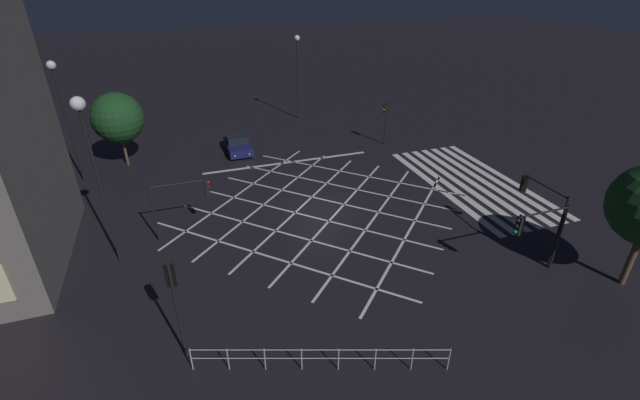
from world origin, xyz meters
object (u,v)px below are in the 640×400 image
at_px(waiting_car, 238,144).
at_px(traffic_light_se_cross, 385,115).
at_px(traffic_light_sw_cross, 537,228).
at_px(street_lamp_west, 60,96).
at_px(traffic_light_median_north, 185,196).
at_px(traffic_light_sw_main, 539,201).
at_px(traffic_light_nw_main, 174,292).
at_px(street_lamp_east, 88,140).
at_px(street_lamp_far, 297,60).
at_px(street_tree_near, 118,118).

bearing_deg(waiting_car, traffic_light_se_cross, 78.67).
height_order(traffic_light_sw_cross, street_lamp_west, street_lamp_west).
xyz_separation_m(traffic_light_sw_cross, traffic_light_median_north, (8.92, 15.18, -0.14)).
relative_size(traffic_light_sw_main, traffic_light_median_north, 1.16).
bearing_deg(traffic_light_nw_main, street_lamp_east, 20.92).
height_order(traffic_light_nw_main, traffic_light_sw_cross, traffic_light_nw_main).
bearing_deg(traffic_light_sw_cross, street_lamp_east, -22.14).
xyz_separation_m(street_lamp_far, street_tree_near, (-6.90, 15.74, -2.00)).
bearing_deg(street_lamp_east, street_lamp_west, 15.25).
relative_size(traffic_light_sw_main, street_tree_near, 0.72).
height_order(traffic_light_sw_main, street_tree_near, street_tree_near).
xyz_separation_m(traffic_light_sw_cross, waiting_car, (20.76, 10.56, -2.07)).
xyz_separation_m(traffic_light_nw_main, traffic_light_sw_main, (1.38, -17.65, -0.13)).
relative_size(street_lamp_east, waiting_car, 2.08).
relative_size(street_lamp_far, waiting_car, 1.93).
relative_size(traffic_light_nw_main, traffic_light_sw_main, 1.09).
xyz_separation_m(traffic_light_nw_main, street_lamp_east, (7.33, 2.80, 3.46)).
bearing_deg(traffic_light_sw_main, traffic_light_nw_main, 94.47).
xyz_separation_m(street_lamp_east, street_tree_near, (13.17, 0.21, -2.87)).
bearing_deg(street_lamp_far, traffic_light_sw_main, -169.30).
bearing_deg(traffic_light_se_cross, traffic_light_median_north, 29.51).
bearing_deg(traffic_light_se_cross, traffic_light_sw_cross, 85.43).
bearing_deg(traffic_light_nw_main, waiting_car, -14.94).
distance_m(traffic_light_sw_main, traffic_light_median_north, 18.30).
distance_m(traffic_light_nw_main, traffic_light_sw_main, 17.70).
xyz_separation_m(traffic_light_sw_main, street_tree_near, (19.12, 20.66, 0.72)).
xyz_separation_m(traffic_light_median_north, street_lamp_east, (-1.27, 3.64, 4.01)).
height_order(street_lamp_far, waiting_car, street_lamp_far).
distance_m(traffic_light_se_cross, traffic_light_sw_cross, 18.41).
xyz_separation_m(street_lamp_west, street_tree_near, (2.28, -2.76, -2.42)).
bearing_deg(waiting_car, traffic_light_median_north, -21.30).
bearing_deg(street_lamp_far, street_lamp_west, 116.38).
height_order(street_lamp_west, street_tree_near, street_lamp_west).
bearing_deg(street_lamp_far, waiting_car, 133.74).
bearing_deg(traffic_light_sw_main, street_lamp_west, 54.27).
height_order(street_lamp_east, waiting_car, street_lamp_east).
relative_size(traffic_light_sw_main, waiting_car, 0.98).
relative_size(street_lamp_east, street_lamp_far, 1.08).
bearing_deg(traffic_light_sw_cross, traffic_light_sw_main, -133.80).
height_order(street_lamp_east, street_lamp_far, street_lamp_east).
distance_m(street_lamp_west, street_tree_near, 4.32).
bearing_deg(traffic_light_sw_main, waiting_car, 32.63).
distance_m(street_tree_near, waiting_car, 9.00).
relative_size(street_lamp_east, street_lamp_west, 1.03).
relative_size(street_lamp_west, street_tree_near, 1.50).
distance_m(street_lamp_east, street_lamp_far, 25.40).
height_order(traffic_light_se_cross, traffic_light_sw_main, traffic_light_sw_main).
bearing_deg(street_lamp_east, traffic_light_sw_cross, -112.14).
xyz_separation_m(traffic_light_sw_main, waiting_car, (19.05, 12.20, -2.34)).
xyz_separation_m(traffic_light_median_north, street_tree_near, (11.90, 3.85, 1.14)).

